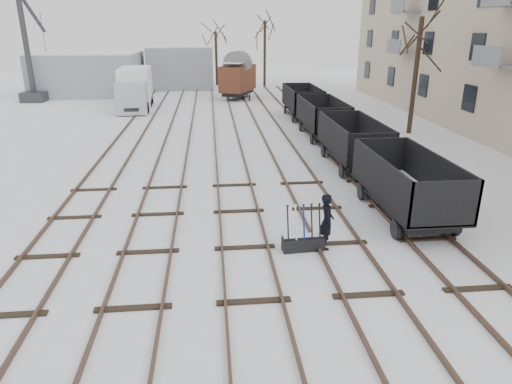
% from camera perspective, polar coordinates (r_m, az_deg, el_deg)
% --- Properties ---
extents(ground, '(120.00, 120.00, 0.00)m').
position_cam_1_polar(ground, '(14.49, -1.42, -7.05)').
color(ground, white).
rests_on(ground, ground).
extents(tracks, '(13.90, 52.00, 0.16)m').
position_cam_1_polar(tracks, '(27.35, -3.62, 6.24)').
color(tracks, black).
rests_on(tracks, ground).
extents(shed_left, '(10.00, 8.00, 4.10)m').
position_cam_1_polar(shed_left, '(50.54, -20.10, 13.76)').
color(shed_left, gray).
rests_on(shed_left, ground).
extents(shed_right, '(7.00, 6.00, 4.50)m').
position_cam_1_polar(shed_right, '(53.13, -9.33, 15.15)').
color(shed_right, gray).
rests_on(shed_right, ground).
extents(ground_frame, '(1.32, 0.50, 1.49)m').
position_cam_1_polar(ground_frame, '(14.34, 5.89, -6.20)').
color(ground_frame, black).
rests_on(ground_frame, ground).
extents(worker, '(0.52, 0.71, 1.79)m').
position_cam_1_polar(worker, '(14.33, 8.84, -3.65)').
color(worker, black).
rests_on(worker, ground).
extents(freight_wagon_a, '(2.24, 5.61, 2.29)m').
position_cam_1_polar(freight_wagon_a, '(17.39, 18.13, -0.19)').
color(freight_wagon_a, black).
rests_on(freight_wagon_a, ground).
extents(freight_wagon_b, '(2.24, 5.61, 2.29)m').
position_cam_1_polar(freight_wagon_b, '(23.11, 11.98, 5.29)').
color(freight_wagon_b, black).
rests_on(freight_wagon_b, ground).
extents(freight_wagon_c, '(2.24, 5.61, 2.29)m').
position_cam_1_polar(freight_wagon_c, '(29.11, 8.27, 8.54)').
color(freight_wagon_c, black).
rests_on(freight_wagon_c, ground).
extents(freight_wagon_d, '(2.24, 5.61, 2.29)m').
position_cam_1_polar(freight_wagon_d, '(35.25, 5.80, 10.64)').
color(freight_wagon_d, black).
rests_on(freight_wagon_d, ground).
extents(box_van_wagon, '(4.00, 5.04, 3.41)m').
position_cam_1_polar(box_van_wagon, '(44.44, -2.30, 14.12)').
color(box_van_wagon, black).
rests_on(box_van_wagon, ground).
extents(lorry, '(2.62, 7.37, 3.30)m').
position_cam_1_polar(lorry, '(40.03, -14.91, 12.41)').
color(lorry, black).
rests_on(lorry, ground).
extents(panel_van, '(2.90, 4.88, 2.01)m').
position_cam_1_polar(panel_van, '(41.11, -14.79, 11.69)').
color(panel_van, white).
rests_on(panel_van, ground).
extents(crane, '(2.08, 5.87, 10.05)m').
position_cam_1_polar(crane, '(47.41, -26.26, 13.32)').
color(crane, '#2D2D32').
rests_on(crane, ground).
extents(tree_near, '(0.30, 0.30, 7.12)m').
position_cam_1_polar(tree_near, '(31.13, 19.27, 13.40)').
color(tree_near, black).
rests_on(tree_near, ground).
extents(tree_far_left, '(0.30, 0.30, 5.98)m').
position_cam_1_polar(tree_far_left, '(54.99, -4.98, 16.26)').
color(tree_far_left, black).
rests_on(tree_far_left, ground).
extents(tree_far_right, '(0.30, 0.30, 7.10)m').
position_cam_1_polar(tree_far_right, '(53.45, 1.09, 16.82)').
color(tree_far_right, black).
rests_on(tree_far_right, ground).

